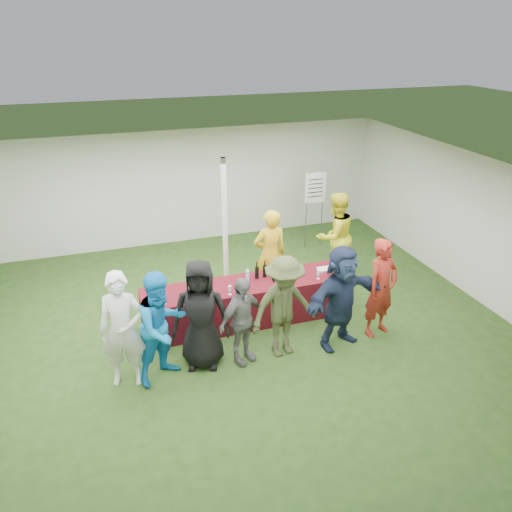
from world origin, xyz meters
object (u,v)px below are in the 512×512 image
object	(u,v)px
customer_1	(162,327)
customer_3	(242,321)
customer_5	(341,297)
staff_pourer	(270,254)
staff_back	(335,236)
serving_table	(245,302)
wine_list_sign	(315,193)
customer_2	(201,315)
customer_0	(123,330)
customer_6	(381,288)
customer_4	(284,307)
dump_bucket	(335,271)

from	to	relation	value
customer_1	customer_3	size ratio (longest dim) A/B	1.19
customer_3	customer_5	distance (m)	1.65
staff_pourer	staff_back	xyz separation A→B (m)	(1.54, 0.36, 0.03)
serving_table	customer_1	size ratio (longest dim) A/B	2.06
wine_list_sign	customer_2	size ratio (longest dim) A/B	1.02
wine_list_sign	customer_0	bearing A→B (deg)	-141.36
customer_1	customer_3	distance (m)	1.21
staff_pourer	customer_6	bearing A→B (deg)	125.05
customer_3	customer_5	bearing A→B (deg)	-27.64
customer_4	customer_6	bearing A→B (deg)	-6.48
staff_pourer	customer_0	xyz separation A→B (m)	(-2.86, -1.78, 0.01)
customer_3	customer_4	bearing A→B (deg)	-26.10
customer_0	customer_5	bearing A→B (deg)	11.46
customer_6	customer_3	bearing A→B (deg)	162.29
serving_table	customer_2	size ratio (longest dim) A/B	2.03
serving_table	customer_4	world-z (taller)	customer_4
dump_bucket	customer_1	bearing A→B (deg)	-164.63
customer_2	serving_table	bearing A→B (deg)	61.14
customer_4	dump_bucket	bearing A→B (deg)	25.86
customer_1	customer_4	xyz separation A→B (m)	(1.89, -0.00, -0.02)
dump_bucket	staff_back	bearing A→B (deg)	64.18
serving_table	customer_5	distance (m)	1.78
staff_pourer	customer_4	world-z (taller)	staff_pourer
customer_2	customer_5	size ratio (longest dim) A/B	1.00
customer_2	customer_3	bearing A→B (deg)	5.05
staff_back	customer_4	world-z (taller)	staff_back
customer_2	customer_3	world-z (taller)	customer_2
customer_3	customer_4	distance (m)	0.70
customer_6	serving_table	bearing A→B (deg)	133.82
staff_pourer	customer_1	bearing A→B (deg)	36.60
wine_list_sign	customer_5	size ratio (longest dim) A/B	1.02
staff_pourer	dump_bucket	bearing A→B (deg)	132.44
dump_bucket	staff_pourer	distance (m)	1.31
wine_list_sign	customer_1	xyz separation A→B (m)	(-4.11, -3.77, -0.44)
customer_1	customer_4	distance (m)	1.89
customer_1	customer_6	world-z (taller)	customer_1
dump_bucket	customer_6	bearing A→B (deg)	-63.51
customer_0	customer_3	world-z (taller)	customer_0
customer_1	customer_2	size ratio (longest dim) A/B	0.98
wine_list_sign	customer_2	distance (m)	5.07
staff_back	customer_2	bearing A→B (deg)	18.56
customer_2	customer_3	distance (m)	0.63
customer_4	staff_pourer	bearing A→B (deg)	69.03
serving_table	dump_bucket	world-z (taller)	dump_bucket
staff_back	customer_0	xyz separation A→B (m)	(-4.40, -2.14, -0.02)
customer_0	customer_3	distance (m)	1.76
customer_0	customer_4	size ratio (longest dim) A/B	1.06
wine_list_sign	customer_5	bearing A→B (deg)	-108.23
serving_table	dump_bucket	size ratio (longest dim) A/B	14.55
staff_back	customer_0	world-z (taller)	staff_back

